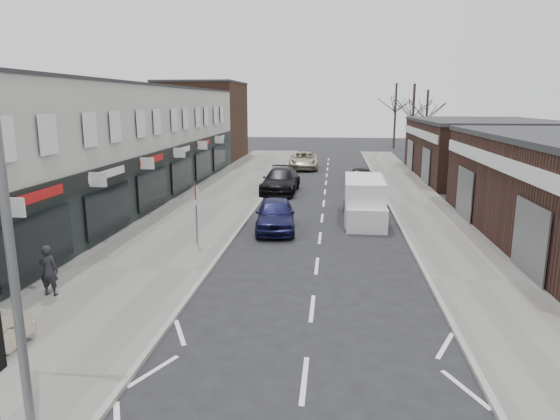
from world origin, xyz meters
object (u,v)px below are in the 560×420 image
(parked_car_right_a, at_px, (362,197))
(parked_car_right_b, at_px, (361,176))
(street_lamp, at_px, (14,197))
(parked_car_left_a, at_px, (275,215))
(pedestrian, at_px, (49,270))
(white_van, at_px, (364,201))
(warning_sign, at_px, (197,197))
(parked_car_left_c, at_px, (304,160))
(parked_car_left_b, at_px, (281,181))

(parked_car_right_a, height_order, parked_car_right_b, parked_car_right_b)
(street_lamp, relative_size, parked_car_right_b, 1.84)
(parked_car_left_a, bearing_deg, pedestrian, -128.73)
(white_van, bearing_deg, warning_sign, -140.54)
(pedestrian, distance_m, parked_car_right_a, 18.34)
(white_van, distance_m, parked_car_left_a, 5.12)
(pedestrian, height_order, parked_car_right_a, pedestrian)
(white_van, distance_m, parked_car_left_c, 20.63)
(parked_car_left_c, bearing_deg, white_van, -79.93)
(white_van, bearing_deg, parked_car_left_a, -148.16)
(pedestrian, relative_size, parked_car_left_c, 0.29)
(parked_car_left_a, bearing_deg, white_van, 25.09)
(white_van, relative_size, parked_car_left_a, 1.25)
(pedestrian, height_order, parked_car_left_c, pedestrian)
(white_van, bearing_deg, pedestrian, -130.12)
(pedestrian, distance_m, parked_car_left_b, 20.24)
(parked_car_left_a, height_order, parked_car_right_b, parked_car_left_a)
(parked_car_right_a, bearing_deg, parked_car_left_a, 57.19)
(street_lamp, xyz_separation_m, parked_car_right_b, (7.12, 29.64, -3.88))
(parked_car_left_a, distance_m, parked_car_right_b, 14.44)
(parked_car_left_b, relative_size, parked_car_right_a, 1.44)
(parked_car_left_c, bearing_deg, parked_car_right_a, -77.66)
(white_van, relative_size, parked_car_right_b, 1.30)
(pedestrian, xyz_separation_m, parked_car_left_b, (5.24, 19.55, -0.12))
(street_lamp, xyz_separation_m, parked_car_right_a, (6.76, 21.71, -3.97))
(parked_car_right_a, bearing_deg, street_lamp, 77.82)
(white_van, xyz_separation_m, parked_car_left_b, (-5.21, 7.58, -0.22))
(street_lamp, relative_size, parked_car_left_b, 1.42)
(parked_car_right_a, bearing_deg, parked_car_left_b, -35.51)
(pedestrian, bearing_deg, white_van, -129.57)
(pedestrian, relative_size, parked_car_right_a, 0.42)
(parked_car_left_b, relative_size, parked_car_left_c, 1.01)
(white_van, relative_size, parked_car_left_b, 1.00)
(pedestrian, bearing_deg, parked_car_right_b, -113.74)
(warning_sign, relative_size, white_van, 0.48)
(white_van, distance_m, pedestrian, 15.89)
(parked_car_left_a, xyz_separation_m, parked_car_left_b, (-0.82, 10.20, 0.04))
(parked_car_left_b, height_order, parked_car_left_c, parked_car_left_b)
(pedestrian, relative_size, parked_car_right_b, 0.38)
(parked_car_right_b, bearing_deg, parked_car_left_a, 72.82)
(parked_car_left_c, bearing_deg, parked_car_left_a, -92.21)
(pedestrian, height_order, parked_car_left_a, pedestrian)
(street_lamp, distance_m, parked_car_left_b, 26.53)
(parked_car_left_c, bearing_deg, pedestrian, -102.89)
(white_van, xyz_separation_m, parked_car_right_a, (0.05, 3.07, -0.39))
(warning_sign, bearing_deg, parked_car_left_c, 83.51)
(parked_car_left_c, relative_size, parked_car_right_b, 1.29)
(parked_car_left_b, height_order, parked_car_right_a, parked_car_left_b)
(warning_sign, relative_size, parked_car_left_a, 0.59)
(parked_car_left_a, distance_m, parked_car_left_b, 10.23)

